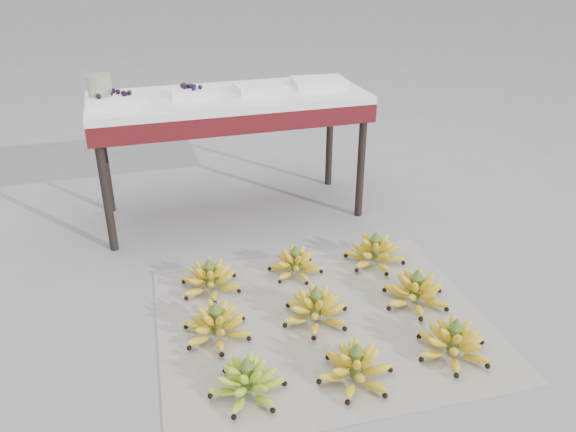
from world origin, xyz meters
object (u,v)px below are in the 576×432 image
object	(u,v)px
tray_far_right	(319,83)
bunch_mid_center	(316,309)
bunch_back_right	(375,252)
bunch_front_left	(247,382)
tray_far_left	(115,99)
newspaper_mat	(322,320)
vendor_table	(229,109)
bunch_front_right	(453,342)
tray_right	(260,88)
tray_left	(195,92)
bunch_front_center	(356,367)
bunch_back_left	(210,279)
bunch_mid_left	(217,325)
bunch_mid_right	(416,292)
glass_jar	(100,89)
bunch_back_center	(295,264)

from	to	relation	value
tray_far_right	bunch_mid_center	bearing A→B (deg)	-109.87
bunch_back_right	bunch_front_left	bearing A→B (deg)	-145.48
tray_far_left	newspaper_mat	bearing A→B (deg)	-57.35
vendor_table	tray_far_right	xyz separation A→B (m)	(0.48, 0.01, 0.10)
bunch_front_right	tray_right	distance (m)	1.54
tray_left	tray_far_right	xyz separation A→B (m)	(0.64, 0.00, 0.00)
newspaper_mat	bunch_front_center	bearing A→B (deg)	-91.69
newspaper_mat	bunch_back_left	size ratio (longest dim) A/B	4.80
bunch_mid_left	bunch_back_left	world-z (taller)	same
tray_far_left	bunch_mid_right	bearing A→B (deg)	-44.45
bunch_mid_right	glass_jar	xyz separation A→B (m)	(-1.12, 1.05, 0.66)
newspaper_mat	vendor_table	distance (m)	1.20
bunch_mid_left	bunch_back_left	bearing A→B (deg)	68.01
bunch_front_left	bunch_front_center	xyz separation A→B (m)	(0.36, -0.04, 0.00)
bunch_mid_left	bunch_back_left	size ratio (longest dim) A/B	1.21
bunch_back_left	bunch_back_right	size ratio (longest dim) A/B	0.89
bunch_back_right	tray_right	world-z (taller)	tray_right
bunch_front_left	tray_far_left	world-z (taller)	tray_far_left
bunch_mid_left	tray_far_right	world-z (taller)	tray_far_right
tray_right	bunch_back_right	bearing A→B (deg)	-64.78
bunch_mid_right	tray_far_left	world-z (taller)	tray_far_left
bunch_front_center	tray_far_left	xyz separation A→B (m)	(-0.65, 1.37, 0.61)
bunch_mid_right	vendor_table	xyz separation A→B (m)	(-0.52, 1.06, 0.51)
bunch_front_center	tray_left	xyz separation A→B (m)	(-0.27, 1.41, 0.61)
newspaper_mat	tray_left	distance (m)	1.29
bunch_front_left	tray_right	size ratio (longest dim) A/B	1.23
newspaper_mat	bunch_back_left	xyz separation A→B (m)	(-0.37, 0.33, 0.06)
bunch_front_center	tray_right	size ratio (longest dim) A/B	1.26
bunch_front_left	bunch_front_center	distance (m)	0.36
bunch_front_right	bunch_back_left	bearing A→B (deg)	152.56
bunch_front_left	vendor_table	world-z (taller)	vendor_table
bunch_back_center	bunch_back_right	world-z (taller)	bunch_back_right
bunch_front_left	bunch_mid_center	bearing A→B (deg)	54.33
bunch_back_left	tray_right	xyz separation A→B (m)	(0.41, 0.72, 0.61)
bunch_back_left	vendor_table	distance (m)	0.92
bunch_back_center	vendor_table	distance (m)	0.88
bunch_front_left	bunch_mid_center	size ratio (longest dim) A/B	1.08
bunch_front_right	bunch_back_center	bearing A→B (deg)	132.31
bunch_front_right	bunch_mid_left	world-z (taller)	bunch_front_right
bunch_mid_left	bunch_mid_right	size ratio (longest dim) A/B	0.96
bunch_back_left	newspaper_mat	bearing A→B (deg)	-40.47
bunch_back_center	vendor_table	xyz separation A→B (m)	(-0.13, 0.70, 0.52)
bunch_mid_left	tray_left	xyz separation A→B (m)	(0.13, 1.04, 0.61)
tray_right	vendor_table	bearing A→B (deg)	178.80
bunch_back_left	tray_right	distance (m)	1.03
vendor_table	tray_left	xyz separation A→B (m)	(-0.16, 0.01, 0.09)
bunch_front_center	bunch_mid_center	world-z (taller)	bunch_mid_center
bunch_mid_left	glass_jar	size ratio (longest dim) A/B	2.34
vendor_table	bunch_front_left	bearing A→B (deg)	-100.36
bunch_mid_center	bunch_mid_right	world-z (taller)	bunch_mid_right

